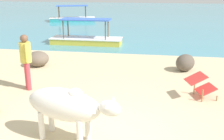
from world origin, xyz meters
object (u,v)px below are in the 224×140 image
at_px(deck_chair_near, 201,84).
at_px(person_standing, 26,58).
at_px(boat_teal, 73,18).
at_px(cow, 66,105).
at_px(boat_yellow, 86,39).

xyz_separation_m(deck_chair_near, person_standing, (-4.90, -0.12, 0.56)).
distance_m(person_standing, boat_teal, 15.15).
height_order(cow, boat_teal, boat_teal).
height_order(boat_yellow, boat_teal, same).
height_order(cow, boat_yellow, boat_yellow).
bearing_deg(cow, deck_chair_near, 56.08).
distance_m(deck_chair_near, boat_teal, 16.75).
height_order(deck_chair_near, boat_yellow, boat_yellow).
relative_size(deck_chair_near, boat_yellow, 0.24).
distance_m(deck_chair_near, boat_yellow, 7.97).
relative_size(person_standing, boat_teal, 0.42).
relative_size(deck_chair_near, boat_teal, 0.23).
bearing_deg(boat_teal, cow, 89.94).
bearing_deg(person_standing, boat_yellow, -125.34).
bearing_deg(boat_teal, boat_yellow, 94.80).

